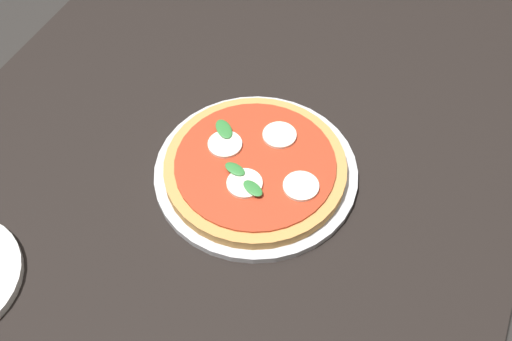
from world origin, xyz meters
TOP-DOWN VIEW (x-y plane):
  - ground_plane at (0.00, 0.00)m, footprint 6.00×6.00m
  - dining_table at (0.00, 0.00)m, footprint 1.59×0.93m
  - serving_tray at (-0.03, -0.06)m, footprint 0.32×0.32m
  - pizza at (-0.04, -0.06)m, footprint 0.28×0.28m

SIDE VIEW (x-z plane):
  - ground_plane at x=0.00m, z-range 0.00..0.00m
  - dining_table at x=0.00m, z-range 0.29..1.04m
  - serving_tray at x=-0.03m, z-range 0.76..0.77m
  - pizza at x=-0.04m, z-range 0.76..0.79m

